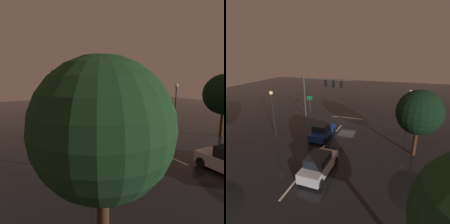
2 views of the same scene
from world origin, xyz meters
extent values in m
plane|color=black|center=(0.00, 0.00, 0.00)|extent=(80.00, 80.00, 0.00)
cylinder|color=#383A3D|center=(6.51, 0.88, 3.36)|extent=(0.22, 0.22, 6.73)
cylinder|color=#383A3D|center=(2.61, 0.88, 5.87)|extent=(7.80, 0.14, 0.14)
cube|color=black|center=(3.00, 0.88, 5.30)|extent=(0.32, 0.36, 1.00)
sphere|color=black|center=(3.00, 0.69, 5.62)|extent=(0.20, 0.20, 0.20)
sphere|color=black|center=(3.00, 0.69, 5.30)|extent=(0.20, 0.20, 0.20)
sphere|color=#19F24C|center=(3.00, 0.69, 4.98)|extent=(0.20, 0.20, 0.20)
cube|color=black|center=(1.83, 0.88, 5.30)|extent=(0.32, 0.36, 1.00)
sphere|color=black|center=(1.83, 0.69, 5.62)|extent=(0.20, 0.20, 0.20)
sphere|color=black|center=(1.83, 0.69, 5.30)|extent=(0.20, 0.20, 0.20)
sphere|color=#19F24C|center=(1.83, 0.69, 4.98)|extent=(0.20, 0.20, 0.20)
cube|color=black|center=(0.66, 0.88, 5.30)|extent=(0.32, 0.36, 1.00)
sphere|color=black|center=(0.66, 0.69, 5.62)|extent=(0.20, 0.20, 0.20)
sphere|color=black|center=(0.66, 0.69, 5.30)|extent=(0.20, 0.20, 0.20)
sphere|color=#19F24C|center=(0.66, 0.69, 4.98)|extent=(0.20, 0.20, 0.20)
cube|color=beige|center=(0.00, 4.00, 0.00)|extent=(0.16, 2.20, 0.01)
cube|color=beige|center=(0.00, 10.00, 0.00)|extent=(0.16, 2.20, 0.01)
cube|color=beige|center=(0.00, -0.32, 0.00)|extent=(5.00, 0.16, 0.01)
cube|color=navy|center=(1.05, 7.04, 0.62)|extent=(1.87, 4.33, 0.80)
cube|color=black|center=(1.04, 7.24, 1.36)|extent=(1.63, 2.12, 0.68)
cylinder|color=black|center=(1.91, 5.46, 0.34)|extent=(0.23, 0.68, 0.68)
cylinder|color=black|center=(0.23, 5.43, 0.34)|extent=(0.23, 0.68, 0.68)
cylinder|color=black|center=(1.86, 8.66, 0.34)|extent=(0.23, 0.68, 0.68)
cylinder|color=black|center=(0.18, 8.63, 0.34)|extent=(0.23, 0.68, 0.68)
sphere|color=#F9EFC6|center=(1.73, 4.93, 0.67)|extent=(0.20, 0.20, 0.20)
sphere|color=#F9EFC6|center=(0.43, 4.91, 0.67)|extent=(0.20, 0.20, 0.20)
cylinder|color=black|center=(-0.53, 11.72, 0.34)|extent=(0.24, 0.69, 0.68)
cylinder|color=black|center=(-2.21, 11.77, 0.34)|extent=(0.24, 0.69, 0.68)
sphere|color=#F9EFC6|center=(-0.74, 11.20, 0.67)|extent=(0.20, 0.20, 0.20)
sphere|color=#F9EFC6|center=(-2.04, 11.24, 0.67)|extent=(0.20, 0.20, 0.20)
cylinder|color=black|center=(-8.44, 2.13, 2.46)|extent=(0.14, 0.14, 4.92)
sphere|color=#F9D88C|center=(-8.44, 2.13, 5.10)|extent=(0.44, 0.44, 0.44)
cylinder|color=black|center=(6.28, 8.82, 2.58)|extent=(0.14, 0.14, 5.16)
sphere|color=#F9D88C|center=(6.28, 8.82, 5.34)|extent=(0.44, 0.44, 0.44)
cylinder|color=#383A3D|center=(6.62, -0.93, 1.42)|extent=(0.09, 0.09, 2.84)
cube|color=#0F6033|center=(6.62, -0.93, 2.49)|extent=(0.90, 0.22, 0.60)
cylinder|color=#382314|center=(-8.96, 7.95, 1.40)|extent=(0.36, 0.36, 2.81)
sphere|color=black|center=(-8.96, 7.95, 4.37)|extent=(4.17, 4.17, 4.17)
sphere|color=#163319|center=(8.64, 15.03, 4.58)|extent=(3.92, 3.92, 3.92)
camera|label=1|loc=(11.01, 19.67, 5.89)|focal=31.71mm
camera|label=2|loc=(-6.84, 25.14, 9.55)|focal=29.14mm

